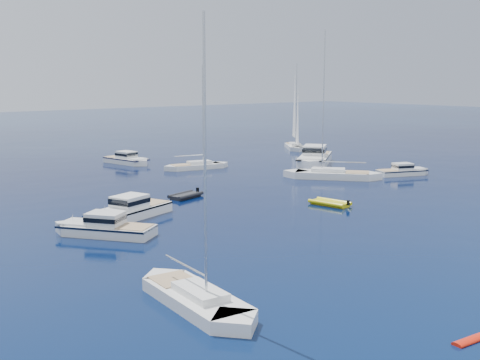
% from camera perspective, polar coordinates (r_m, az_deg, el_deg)
% --- Properties ---
extents(motor_cruiser_centre, '(9.92, 5.86, 2.49)m').
position_cam_1_polar(motor_cruiser_centre, '(52.80, -10.43, -3.54)').
color(motor_cruiser_centre, white).
rests_on(motor_cruiser_centre, ground).
extents(motor_cruiser_far_r, '(7.62, 4.83, 1.92)m').
position_cam_1_polar(motor_cruiser_far_r, '(77.63, 15.10, 0.45)').
color(motor_cruiser_far_r, silver).
rests_on(motor_cruiser_far_r, ground).
extents(motor_cruiser_far_l, '(7.17, 8.61, 2.27)m').
position_cam_1_polar(motor_cruiser_far_l, '(47.54, -12.68, -5.07)').
color(motor_cruiser_far_l, silver).
rests_on(motor_cruiser_far_l, ground).
extents(motor_cruiser_distant, '(12.51, 10.84, 3.35)m').
position_cam_1_polar(motor_cruiser_distant, '(85.13, 6.99, 1.49)').
color(motor_cruiser_distant, white).
rests_on(motor_cruiser_distant, ground).
extents(motor_cruiser_horizon, '(4.10, 8.85, 2.24)m').
position_cam_1_polar(motor_cruiser_horizon, '(86.41, -10.53, 1.52)').
color(motor_cruiser_horizon, white).
rests_on(motor_cruiser_horizon, ground).
extents(sailboat_fore, '(3.76, 10.77, 15.51)m').
position_cam_1_polar(sailboat_fore, '(32.65, -4.14, -11.66)').
color(sailboat_fore, white).
rests_on(sailboat_fore, ground).
extents(sailboat_mid_r, '(10.19, 11.55, 18.04)m').
position_cam_1_polar(sailboat_mid_r, '(73.36, 8.65, 0.16)').
color(sailboat_mid_r, white).
rests_on(sailboat_mid_r, ground).
extents(sailboat_centre, '(9.87, 4.45, 14.06)m').
position_cam_1_polar(sailboat_centre, '(80.40, -4.09, 1.06)').
color(sailboat_centre, silver).
rests_on(sailboat_centre, ground).
extents(sailboat_sails_far, '(8.05, 9.67, 14.79)m').
position_cam_1_polar(sailboat_sails_far, '(103.63, 5.16, 2.95)').
color(sailboat_sails_far, silver).
rests_on(sailboat_sails_far, ground).
extents(tender_yellow, '(2.74, 4.27, 0.95)m').
position_cam_1_polar(tender_yellow, '(57.78, 8.44, -2.36)').
color(tender_yellow, '#D0C40C').
rests_on(tender_yellow, ground).
extents(tender_grey_far, '(4.26, 3.06, 0.95)m').
position_cam_1_polar(tender_grey_far, '(61.00, -5.12, -1.66)').
color(tender_grey_far, black).
rests_on(tender_grey_far, ground).
extents(kayak_orange, '(3.32, 0.91, 0.30)m').
position_cam_1_polar(kayak_orange, '(30.82, 21.54, -13.66)').
color(kayak_orange, red).
rests_on(kayak_orange, ground).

